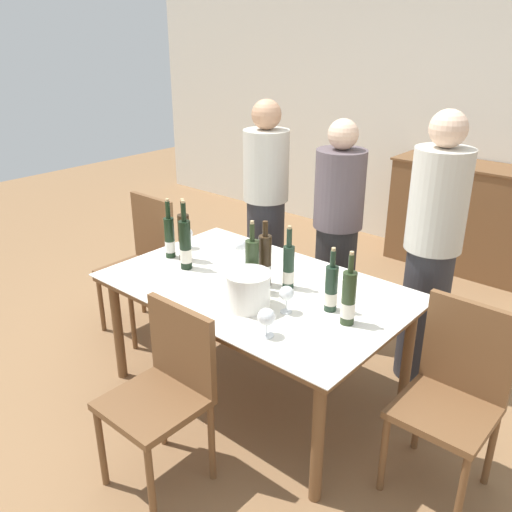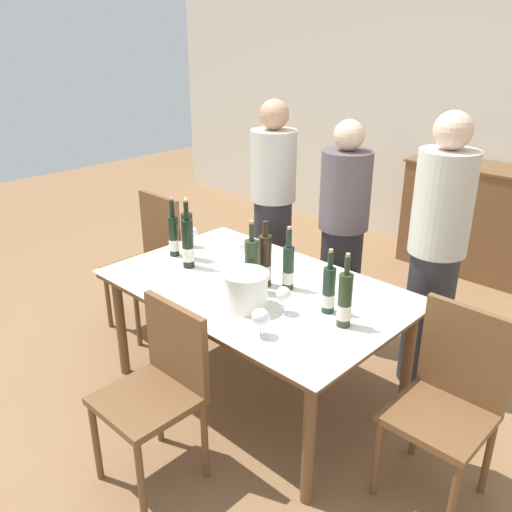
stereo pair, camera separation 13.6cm
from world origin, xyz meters
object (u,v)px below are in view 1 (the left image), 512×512
object	(u,v)px
ice_bucket	(248,289)
wine_bottle_0	(331,289)
wine_bottle_6	(184,239)
wine_glass_3	(240,247)
wine_bottle_4	(265,262)
wine_glass_4	(248,263)
wine_bottle_3	(252,268)
wine_bottle_7	(170,238)
wine_bottle_5	(185,246)
wine_glass_2	(187,234)
wine_bottle_2	(289,267)
chair_left_end	(144,256)
wine_bottle_1	(348,299)
sideboard_cabinet	(466,218)
wine_glass_1	(266,318)
chair_right_end	(455,387)
chair_near_front	(166,385)
person_guest_right	(431,253)
wine_glass_0	(287,294)
dining_table	(256,295)
person_host	(266,211)
person_guest_left	(337,235)

from	to	relation	value
ice_bucket	wine_bottle_0	xyz separation A→B (m)	(0.34, 0.25, 0.02)
wine_bottle_6	wine_glass_3	world-z (taller)	wine_bottle_6
wine_bottle_4	wine_glass_4	bearing A→B (deg)	176.81
wine_bottle_0	wine_bottle_4	size ratio (longest dim) A/B	0.91
wine_bottle_3	wine_bottle_7	xyz separation A→B (m)	(-0.71, 0.02, -0.01)
wine_bottle_5	wine_glass_2	size ratio (longest dim) A/B	3.07
wine_bottle_2	chair_left_end	size ratio (longest dim) A/B	0.38
ice_bucket	wine_bottle_1	world-z (taller)	wine_bottle_1
sideboard_cabinet	wine_bottle_3	bearing A→B (deg)	-93.83
wine_bottle_2	wine_glass_1	world-z (taller)	wine_bottle_2
wine_glass_2	chair_right_end	xyz separation A→B (m)	(1.85, -0.04, -0.29)
wine_bottle_3	wine_bottle_6	xyz separation A→B (m)	(-0.60, 0.05, -0.00)
wine_bottle_6	chair_near_front	xyz separation A→B (m)	(0.68, -0.76, -0.34)
wine_bottle_0	chair_right_end	world-z (taller)	wine_bottle_0
chair_near_front	chair_left_end	world-z (taller)	chair_left_end
person_guest_right	wine_glass_4	bearing A→B (deg)	-134.22
wine_glass_0	wine_glass_3	xyz separation A→B (m)	(-0.60, 0.31, 0.01)
sideboard_cabinet	wine_glass_4	bearing A→B (deg)	-96.82
person_guest_right	wine_bottle_6	bearing A→B (deg)	-145.81
dining_table	wine_glass_3	world-z (taller)	wine_glass_3
wine_bottle_2	wine_glass_4	bearing A→B (deg)	-168.75
dining_table	wine_glass_3	xyz separation A→B (m)	(-0.28, 0.18, 0.17)
wine_bottle_4	ice_bucket	bearing A→B (deg)	-67.83
wine_bottle_0	wine_bottle_5	xyz separation A→B (m)	(-0.95, -0.13, 0.03)
dining_table	wine_glass_1	size ratio (longest dim) A/B	11.85
wine_glass_0	wine_glass_2	world-z (taller)	wine_glass_0
dining_table	chair_right_end	world-z (taller)	chair_right_end
wine_glass_4	chair_left_end	distance (m)	1.07
wine_bottle_1	person_host	bearing A→B (deg)	144.98
ice_bucket	wine_bottle_3	bearing A→B (deg)	125.17
ice_bucket	wine_bottle_6	distance (m)	0.74
wine_bottle_7	wine_glass_3	xyz separation A→B (m)	(0.40, 0.22, -0.02)
person_guest_right	wine_glass_0	bearing A→B (deg)	-109.37
sideboard_cabinet	wine_bottle_1	size ratio (longest dim) A/B	3.60
wine_bottle_3	person_guest_left	xyz separation A→B (m)	(-0.06, 0.94, -0.09)
wine_bottle_2	chair_left_end	bearing A→B (deg)	-179.71
wine_bottle_0	person_guest_left	distance (m)	0.98
wine_glass_4	chair_right_end	distance (m)	1.27
wine_bottle_5	person_guest_right	xyz separation A→B (m)	(1.13, 0.92, -0.03)
wine_bottle_7	person_host	bearing A→B (deg)	87.84
wine_bottle_2	wine_glass_1	xyz separation A→B (m)	(0.24, -0.47, -0.03)
wine_glass_2	wine_glass_4	world-z (taller)	wine_glass_2
wine_bottle_0	wine_bottle_6	xyz separation A→B (m)	(-1.05, -0.05, 0.02)
sideboard_cabinet	person_guest_left	distance (m)	1.82
wine_bottle_0	wine_bottle_3	world-z (taller)	wine_bottle_3
wine_bottle_0	person_host	size ratio (longest dim) A/B	0.21
chair_near_front	chair_left_end	xyz separation A→B (m)	(-1.25, 0.86, 0.03)
ice_bucket	wine_bottle_2	bearing A→B (deg)	87.12
wine_glass_3	wine_bottle_5	bearing A→B (deg)	-125.59
wine_glass_3	person_host	xyz separation A→B (m)	(-0.36, 0.68, -0.02)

